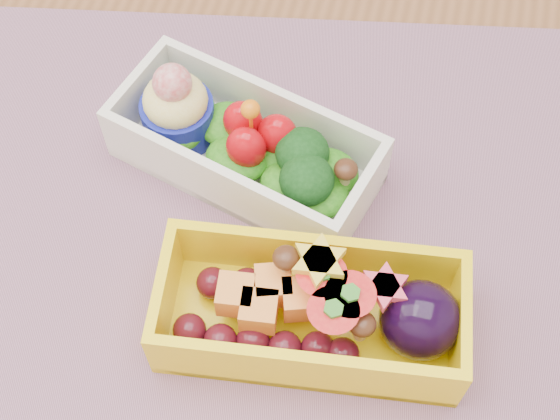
% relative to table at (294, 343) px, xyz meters
% --- Properties ---
extents(table, '(1.20, 0.80, 0.75)m').
position_rel_table_xyz_m(table, '(0.00, 0.00, 0.00)').
color(table, brown).
rests_on(table, ground).
extents(placemat, '(0.62, 0.52, 0.00)m').
position_rel_table_xyz_m(placemat, '(-0.03, 0.03, 0.10)').
color(placemat, gray).
rests_on(placemat, table).
extents(bento_white, '(0.21, 0.13, 0.08)m').
position_rel_table_xyz_m(bento_white, '(-0.06, 0.09, 0.13)').
color(bento_white, white).
rests_on(bento_white, placemat).
extents(bento_yellow, '(0.20, 0.11, 0.06)m').
position_rel_table_xyz_m(bento_yellow, '(0.02, -0.03, 0.13)').
color(bento_yellow, yellow).
rests_on(bento_yellow, placemat).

